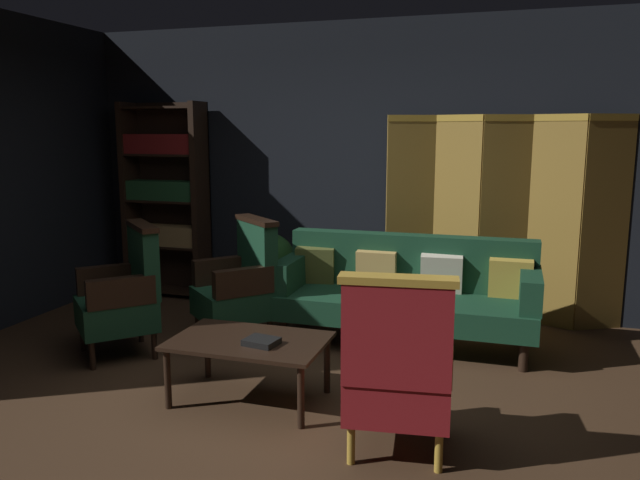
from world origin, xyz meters
TOP-DOWN VIEW (x-y plane):
  - ground_plane at (0.00, 0.00)m, footprint 10.00×10.00m
  - back_wall at (0.00, 2.45)m, footprint 7.20×0.10m
  - folding_screen at (1.29, 2.26)m, footprint 2.13×0.28m
  - bookshelf at (-2.15, 2.19)m, footprint 0.90×0.32m
  - velvet_couch at (0.55, 1.46)m, footprint 2.12×0.78m
  - coffee_table at (-0.23, -0.02)m, footprint 1.00×0.64m
  - armchair_gilt_accent at (0.82, -0.40)m, footprint 0.65×0.64m
  - armchair_wing_left at (-0.78, 1.05)m, footprint 0.82×0.82m
  - armchair_wing_right at (-1.52, 0.49)m, footprint 0.82×0.82m
  - potted_plant at (-0.84, 1.90)m, footprint 0.49×0.49m
  - book_black_cloth at (-0.11, -0.09)m, footprint 0.23×0.20m

SIDE VIEW (x-z plane):
  - ground_plane at x=0.00m, z-range 0.00..0.00m
  - coffee_table at x=-0.23m, z-range 0.16..0.58m
  - book_black_cloth at x=-0.11m, z-range 0.42..0.46m
  - potted_plant at x=-0.84m, z-range 0.06..0.84m
  - velvet_couch at x=0.55m, z-range 0.02..0.90m
  - armchair_gilt_accent at x=0.82m, z-range -0.03..1.01m
  - armchair_wing_left at x=-0.78m, z-range -0.03..1.01m
  - armchair_wing_right at x=-1.52m, z-range -0.03..1.01m
  - folding_screen at x=1.29m, z-range 0.04..1.94m
  - bookshelf at x=-2.15m, z-range 0.05..2.10m
  - back_wall at x=0.00m, z-range 0.00..2.80m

